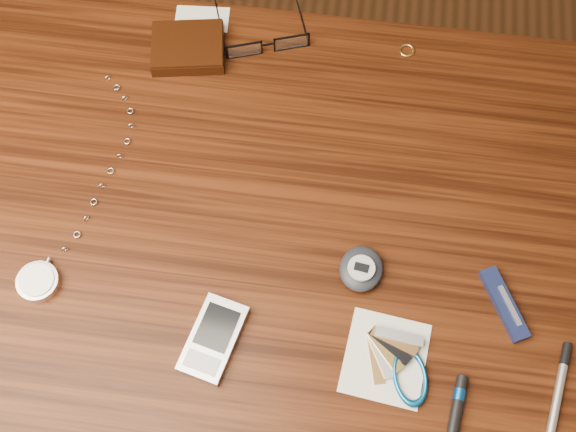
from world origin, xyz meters
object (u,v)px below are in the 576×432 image
(desk, at_px, (231,248))
(eyeglasses, at_px, (267,43))
(wallet_and_card, at_px, (188,47))
(notepad_keys, at_px, (398,365))
(silver_pen, at_px, (559,386))
(pda_phone, at_px, (213,339))
(pedometer, at_px, (361,269))
(pocket_watch, at_px, (42,274))
(pocket_knife, at_px, (504,304))

(desk, relative_size, eyeglasses, 6.29)
(wallet_and_card, height_order, eyeglasses, eyeglasses)
(notepad_keys, height_order, silver_pen, notepad_keys)
(pda_phone, height_order, pedometer, pedometer)
(silver_pen, bearing_deg, pedometer, 155.17)
(desk, distance_m, notepad_keys, 0.30)
(pedometer, height_order, silver_pen, pedometer)
(notepad_keys, bearing_deg, eyeglasses, 116.65)
(pocket_watch, height_order, pedometer, pedometer)
(pda_phone, bearing_deg, pedometer, 33.75)
(notepad_keys, bearing_deg, pocket_watch, 173.22)
(desk, distance_m, pedometer, 0.22)
(desk, xyz_separation_m, pocket_watch, (-0.21, -0.11, 0.11))
(pedometer, xyz_separation_m, notepad_keys, (0.05, -0.11, -0.01))
(wallet_and_card, xyz_separation_m, pda_phone, (0.11, -0.42, -0.00))
(pocket_watch, bearing_deg, wallet_and_card, 72.89)
(pedometer, xyz_separation_m, silver_pen, (0.24, -0.11, -0.01))
(eyeglasses, height_order, silver_pen, eyeglasses)
(wallet_and_card, relative_size, pda_phone, 1.29)
(pocket_watch, bearing_deg, pocket_knife, 3.91)
(pedometer, relative_size, notepad_keys, 0.58)
(pda_phone, bearing_deg, notepad_keys, -0.25)
(eyeglasses, distance_m, notepad_keys, 0.49)
(pocket_watch, distance_m, silver_pen, 0.63)
(silver_pen, bearing_deg, eyeglasses, 132.88)
(desk, relative_size, pocket_knife, 10.62)
(pedometer, distance_m, notepad_keys, 0.12)
(desk, height_order, silver_pen, silver_pen)
(wallet_and_card, xyz_separation_m, pocket_watch, (-0.11, -0.37, -0.00))
(wallet_and_card, height_order, pda_phone, wallet_and_card)
(wallet_and_card, bearing_deg, desk, -68.97)
(wallet_and_card, relative_size, notepad_keys, 1.19)
(desk, xyz_separation_m, notepad_keys, (0.23, -0.16, 0.11))
(pedometer, bearing_deg, silver_pen, -24.83)
(pocket_knife, bearing_deg, pedometer, 173.49)
(silver_pen, bearing_deg, pocket_knife, 125.18)
(pedometer, xyz_separation_m, pocket_knife, (0.18, -0.02, -0.01))
(notepad_keys, bearing_deg, pedometer, 115.79)
(pocket_knife, distance_m, silver_pen, 0.11)
(desk, distance_m, pda_phone, 0.20)
(pedometer, relative_size, silver_pen, 0.53)
(notepad_keys, bearing_deg, pda_phone, 179.75)
(eyeglasses, relative_size, pedometer, 2.33)
(pocket_watch, bearing_deg, eyeglasses, 59.97)
(pocket_watch, xyz_separation_m, pocket_knife, (0.57, 0.04, -0.00))
(eyeglasses, height_order, pedometer, eyeglasses)
(pedometer, bearing_deg, notepad_keys, -64.21)
(desk, relative_size, pda_phone, 9.17)
(pda_phone, relative_size, pocket_knife, 1.16)
(desk, distance_m, pocket_watch, 0.26)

